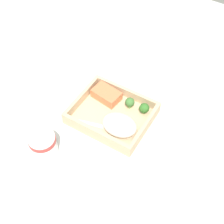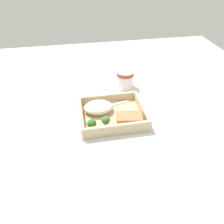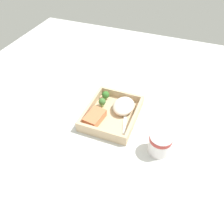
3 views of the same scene
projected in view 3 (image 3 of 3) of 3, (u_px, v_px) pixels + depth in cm
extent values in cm
cube|color=silver|center=(112.00, 118.00, 89.78)|extent=(160.00, 160.00, 2.00)
cube|color=#CBAD88|center=(112.00, 116.00, 88.65)|extent=(24.14, 20.03, 1.20)
cube|color=#CBAD88|center=(135.00, 118.00, 84.71)|extent=(24.14, 1.20, 3.25)
cube|color=#CBAD88|center=(91.00, 106.00, 89.48)|extent=(24.14, 1.20, 3.25)
cube|color=#CBAD88|center=(101.00, 132.00, 79.46)|extent=(1.20, 17.63, 3.25)
cube|color=#CBAD88|center=(121.00, 94.00, 94.72)|extent=(1.20, 17.63, 3.25)
cube|color=#DF774A|center=(95.00, 117.00, 84.94)|extent=(9.74, 6.90, 3.18)
ellipsoid|color=silver|center=(124.00, 106.00, 89.13)|extent=(11.06, 8.65, 3.82)
cylinder|color=#8BAA60|center=(106.00, 98.00, 94.72)|extent=(1.23, 1.23, 1.36)
sphere|color=#346E28|center=(106.00, 95.00, 93.62)|extent=(3.23, 3.23, 3.23)
cylinder|color=#81AE63|center=(102.00, 105.00, 91.18)|extent=(1.15, 1.15, 1.75)
sphere|color=#427535|center=(102.00, 102.00, 89.99)|extent=(3.02, 3.02, 3.02)
cube|color=white|center=(125.00, 122.00, 85.08)|extent=(12.23, 4.44, 0.44)
cube|color=white|center=(126.00, 108.00, 90.68)|extent=(3.87, 3.04, 0.44)
cylinder|color=white|center=(160.00, 144.00, 74.35)|extent=(7.54, 7.54, 7.93)
cylinder|color=#B23833|center=(161.00, 139.00, 72.35)|extent=(7.76, 7.76, 1.43)
cube|color=white|center=(74.00, 161.00, 74.00)|extent=(12.09, 17.50, 0.24)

